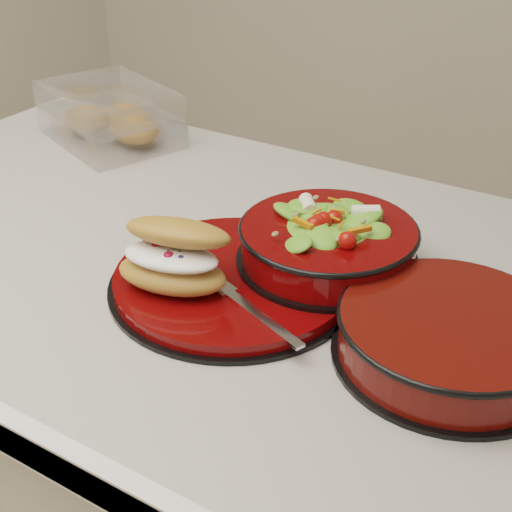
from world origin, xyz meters
The scene contains 7 objects.
island_counter centered at (0.00, 0.00, 0.45)m, with size 1.24×0.74×0.90m.
dinner_plate centered at (0.09, -0.06, 0.91)m, with size 0.31×0.31×0.02m.
salad_bowl centered at (0.18, 0.03, 0.96)m, with size 0.23×0.23×0.09m.
croissant centered at (0.05, -0.11, 0.96)m, with size 0.15×0.11×0.08m.
fork centered at (0.15, -0.11, 0.92)m, with size 0.16×0.08×0.00m.
pastry_box centered at (-0.37, 0.24, 0.94)m, with size 0.29×0.25×0.09m.
extra_bowl centered at (0.36, -0.05, 0.93)m, with size 0.25×0.25×0.05m.
Camera 1 is at (0.50, -0.67, 1.38)m, focal length 50.00 mm.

